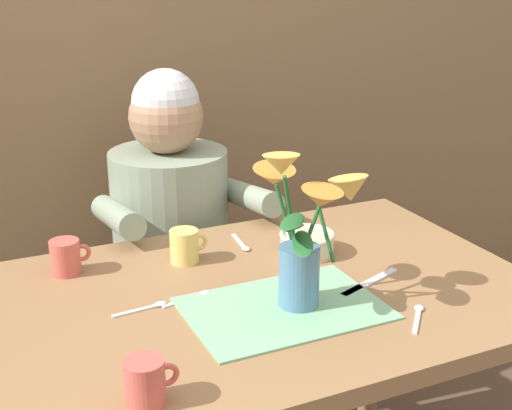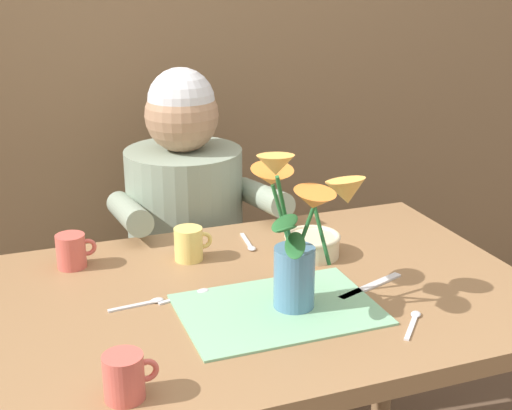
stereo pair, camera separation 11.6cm
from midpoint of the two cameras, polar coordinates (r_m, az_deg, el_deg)
name	(u,v)px [view 1 (the left image)]	position (r m, az deg, el deg)	size (l,w,h in m)	color
wood_panel_backdrop	(120,13)	(2.40, -12.22, 14.77)	(4.00, 0.10, 2.50)	brown
dining_table	(261,330)	(1.60, -1.74, -10.03)	(1.20, 0.80, 0.74)	olive
seated_person	(173,261)	(2.16, -8.24, -4.45)	(0.45, 0.47, 1.14)	#4C4C56
striped_placemat	(284,308)	(1.48, -0.02, -8.32)	(0.40, 0.28, 0.01)	#7AB289
flower_vase	(304,228)	(1.42, 1.53, -1.88)	(0.25, 0.26, 0.33)	teal
ceramic_bowl	(307,242)	(1.73, 2.20, -3.04)	(0.14, 0.14, 0.06)	beige
dinner_knife	(370,282)	(1.60, 7.05, -6.20)	(0.19, 0.02, 0.01)	silver
ceramic_mug	(146,382)	(1.20, -11.67, -13.79)	(0.09, 0.07, 0.08)	#CC564C
coffee_cup	(185,246)	(1.69, -7.68, -3.30)	(0.09, 0.07, 0.08)	#E5C666
tea_cup	(66,257)	(1.69, -16.90, -4.03)	(0.09, 0.07, 0.08)	#CC564C
spoon_1	(418,314)	(1.48, 10.64, -8.64)	(0.09, 0.10, 0.01)	silver
spoon_2	(195,296)	(1.53, -7.10, -7.32)	(0.12, 0.04, 0.01)	silver
spoon_3	(243,245)	(1.78, -2.94, -3.25)	(0.03, 0.12, 0.01)	silver
spoon_4	(149,307)	(1.51, -10.81, -8.08)	(0.12, 0.03, 0.01)	silver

